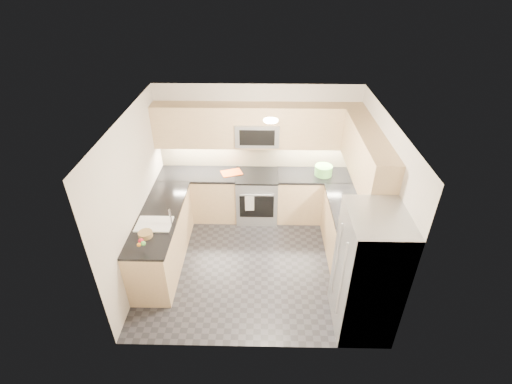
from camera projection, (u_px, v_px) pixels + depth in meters
name	position (u px, v px, depth m)	size (l,w,h in m)	color
floor	(256.00, 261.00, 6.18)	(3.60, 3.20, 0.00)	black
ceiling	(255.00, 119.00, 4.84)	(3.60, 3.20, 0.02)	beige
wall_back	(257.00, 151.00, 6.86)	(3.60, 0.02, 2.50)	beige
wall_front	(252.00, 278.00, 4.16)	(3.60, 0.02, 2.50)	beige
wall_left	(135.00, 198.00, 5.54)	(0.02, 3.20, 2.50)	beige
wall_right	(377.00, 200.00, 5.48)	(0.02, 3.20, 2.50)	beige
base_cab_back_left	(200.00, 196.00, 7.06)	(1.42, 0.60, 0.90)	tan
base_cab_back_right	(314.00, 197.00, 7.02)	(1.42, 0.60, 0.90)	tan
base_cab_right	(348.00, 236.00, 6.04)	(0.60, 1.70, 0.90)	tan
base_cab_peninsula	(163.00, 239.00, 5.97)	(0.60, 2.00, 0.90)	tan
countertop_back_left	(198.00, 174.00, 6.80)	(1.42, 0.63, 0.04)	black
countertop_back_right	(317.00, 175.00, 6.77)	(1.42, 0.63, 0.04)	black
countertop_right	(352.00, 212.00, 5.79)	(0.63, 1.70, 0.04)	black
countertop_peninsula	(159.00, 216.00, 5.72)	(0.63, 2.00, 0.04)	black
upper_cab_back	(257.00, 126.00, 6.40)	(3.60, 0.35, 0.75)	tan
upper_cab_right	(367.00, 157.00, 5.41)	(0.35, 1.95, 0.75)	tan
backsplash_back	(257.00, 154.00, 6.89)	(3.60, 0.01, 0.51)	#C6B68F
backsplash_right	(369.00, 187.00, 5.89)	(0.01, 2.30, 0.51)	#C6B68F
gas_range	(257.00, 197.00, 7.01)	(0.76, 0.65, 0.91)	#9A9DA1
range_cooktop	(257.00, 176.00, 6.77)	(0.76, 0.65, 0.03)	black
oven_door_glass	(257.00, 207.00, 6.74)	(0.62, 0.02, 0.45)	black
oven_handle	(257.00, 195.00, 6.58)	(0.02, 0.02, 0.60)	#B2B5BA
microwave	(257.00, 133.00, 6.45)	(0.76, 0.40, 0.40)	#95979C
microwave_door	(257.00, 138.00, 6.28)	(0.60, 0.01, 0.28)	black
refrigerator	(367.00, 273.00, 4.71)	(0.70, 0.90, 1.80)	#9EA1A6
fridge_handle_left	(341.00, 280.00, 4.53)	(0.02, 0.02, 1.20)	#B2B5BA
fridge_handle_right	(336.00, 260.00, 4.84)	(0.02, 0.02, 1.20)	#B2B5BA
sink_basin	(155.00, 228.00, 5.53)	(0.52, 0.38, 0.16)	white
faucet	(170.00, 217.00, 5.41)	(0.03, 0.03, 0.28)	silver
utensil_bowl	(323.00, 170.00, 6.70)	(0.32, 0.32, 0.18)	#54A044
cutting_board	(232.00, 173.00, 6.80)	(0.37, 0.26, 0.01)	#E44F15
fruit_basket	(145.00, 234.00, 5.24)	(0.20, 0.20, 0.07)	#A3804C
fruit_apple	(141.00, 241.00, 5.00)	(0.07, 0.07, 0.07)	#B01422
fruit_pear	(143.00, 243.00, 4.96)	(0.07, 0.07, 0.07)	#51A446
dish_towel_check	(250.00, 203.00, 6.65)	(0.16, 0.01, 0.31)	silver
fruit_orange	(139.00, 245.00, 4.94)	(0.06, 0.06, 0.06)	orange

